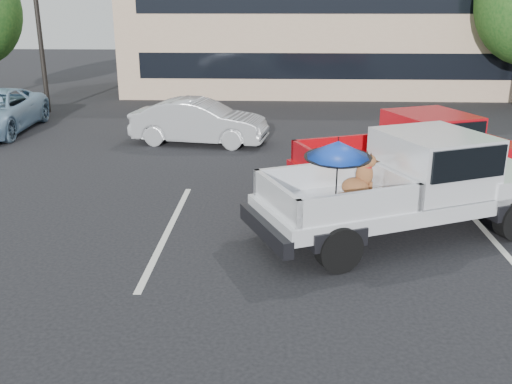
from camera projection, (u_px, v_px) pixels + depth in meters
ground at (337, 283)px, 8.80m from camera, size 90.00×90.00×0.00m
stripe_left at (168, 230)px, 10.80m from camera, size 0.12×5.00×0.01m
stripe_right at (489, 235)px, 10.57m from camera, size 0.12×5.00×0.01m
motel_building at (340, 22)px, 27.59m from camera, size 20.40×8.40×6.30m
silver_pickup at (420, 179)px, 10.40m from camera, size 6.00×4.06×2.06m
red_pickup at (423, 149)px, 12.79m from camera, size 5.71×3.72×1.78m
silver_sedan at (199, 122)px, 17.24m from camera, size 4.25×2.04×1.34m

